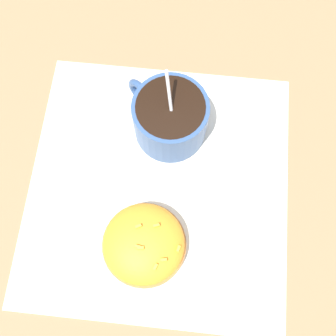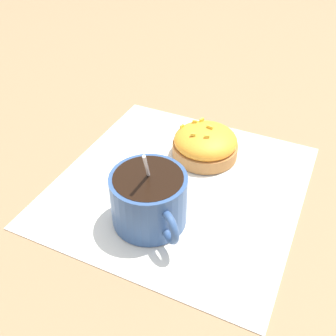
% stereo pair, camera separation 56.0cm
% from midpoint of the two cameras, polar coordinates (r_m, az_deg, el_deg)
% --- Properties ---
extents(ground_plane, '(3.00, 3.00, 0.00)m').
position_cam_midpoint_polar(ground_plane, '(0.45, 8.40, -34.82)').
color(ground_plane, '#93704C').
extents(paper_napkin, '(0.37, 0.36, 0.00)m').
position_cam_midpoint_polar(paper_napkin, '(0.45, 8.43, -34.87)').
color(paper_napkin, white).
rests_on(paper_napkin, ground_plane).
extents(coffee_cup, '(0.10, 0.10, 0.12)m').
position_cam_midpoint_polar(coffee_cup, '(0.40, 11.01, -25.53)').
color(coffee_cup, '#335184').
rests_on(coffee_cup, paper_napkin).
extents(frosted_pastry, '(0.10, 0.10, 0.05)m').
position_cam_midpoint_polar(frosted_pastry, '(0.46, 6.83, -45.13)').
color(frosted_pastry, '#B2753D').
rests_on(frosted_pastry, paper_napkin).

